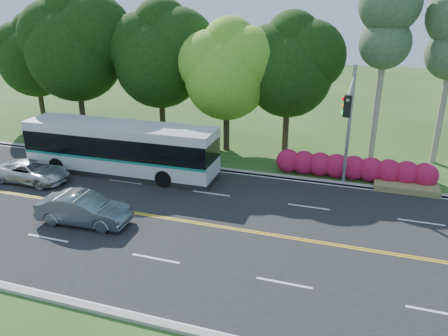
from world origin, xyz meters
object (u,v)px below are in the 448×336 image
(transit_bus, at_px, (120,149))
(sedan, at_px, (84,209))
(traffic_signal, at_px, (349,115))
(suv, at_px, (32,172))

(transit_bus, relative_size, sedan, 2.68)
(traffic_signal, bearing_deg, suv, -168.70)
(traffic_signal, height_order, sedan, traffic_signal)
(sedan, relative_size, suv, 1.01)
(transit_bus, height_order, suv, transit_bus)
(traffic_signal, distance_m, sedan, 14.24)
(suv, bearing_deg, traffic_signal, -78.52)
(sedan, bearing_deg, transit_bus, 11.19)
(traffic_signal, distance_m, suv, 18.60)
(traffic_signal, bearing_deg, transit_bus, -177.15)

